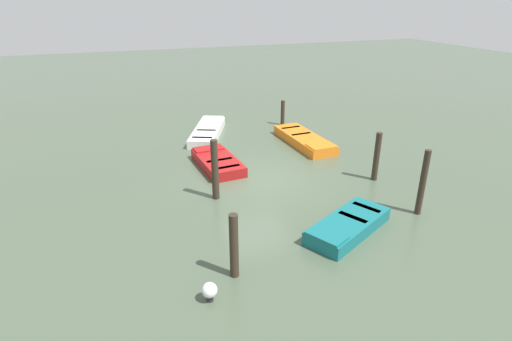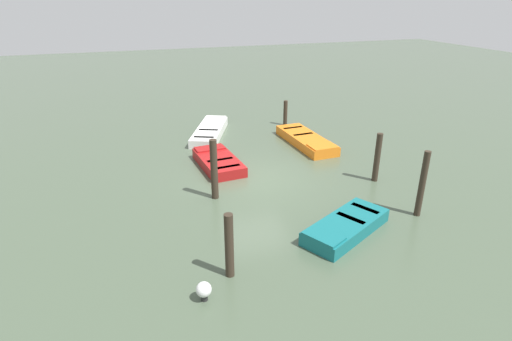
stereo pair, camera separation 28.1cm
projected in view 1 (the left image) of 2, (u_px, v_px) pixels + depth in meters
ground_plane at (256, 179)px, 15.42m from camera, size 80.00×80.00×0.00m
rowboat_red at (218, 162)px, 16.40m from camera, size 2.97×1.60×0.46m
rowboat_orange at (304, 140)px, 18.89m from camera, size 3.98×1.43×0.46m
rowboat_teal at (348, 226)px, 11.93m from camera, size 2.41×3.18×0.46m
rowboat_white at (208, 131)px, 19.99m from camera, size 4.10×2.68×0.46m
mooring_piling_center at (215, 170)px, 13.57m from camera, size 0.24×0.24×2.10m
mooring_piling_mid_right at (234, 246)px, 9.82m from camera, size 0.22×0.22×1.73m
mooring_piling_near_right at (283, 113)px, 21.46m from camera, size 0.21×0.21×1.31m
mooring_piling_far_left at (423, 183)px, 12.59m from camera, size 0.20×0.20×2.16m
mooring_piling_mid_left at (377, 157)px, 15.01m from camera, size 0.22×0.22×1.85m
marker_buoy at (210, 291)px, 9.22m from camera, size 0.36×0.36×0.48m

